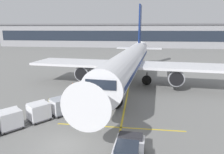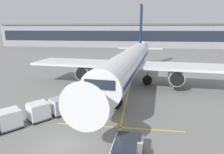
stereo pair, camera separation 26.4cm
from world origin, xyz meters
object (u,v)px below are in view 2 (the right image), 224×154
(baggage_cart_third, at_px, (9,119))
(ground_crew_by_loader, at_px, (86,103))
(safety_cone_wingtip, at_px, (73,85))
(parked_airplane, at_px, (130,62))
(ground_crew_by_carts, at_px, (50,105))
(baggage_cart_lead, at_px, (60,105))
(baggage_cart_second, at_px, (38,111))
(safety_cone_engine_keepout, at_px, (81,81))
(pushback_tug, at_px, (126,153))
(belt_loader, at_px, (86,98))

(baggage_cart_third, distance_m, ground_crew_by_loader, 7.72)
(safety_cone_wingtip, bearing_deg, parked_airplane, 12.69)
(baggage_cart_third, distance_m, ground_crew_by_carts, 4.35)
(ground_crew_by_carts, bearing_deg, baggage_cart_lead, 4.31)
(baggage_cart_second, height_order, ground_crew_by_loader, baggage_cart_second)
(parked_airplane, height_order, baggage_cart_third, parked_airplane)
(baggage_cart_third, relative_size, safety_cone_engine_keepout, 4.13)
(ground_crew_by_carts, relative_size, safety_cone_engine_keepout, 2.73)
(baggage_cart_third, height_order, ground_crew_by_carts, baggage_cart_third)
(parked_airplane, bearing_deg, pushback_tug, -87.17)
(baggage_cart_second, bearing_deg, safety_cone_wingtip, 92.59)
(baggage_cart_lead, bearing_deg, parked_airplane, 62.45)
(belt_loader, distance_m, baggage_cart_second, 5.84)
(belt_loader, height_order, baggage_cart_second, belt_loader)
(belt_loader, distance_m, baggage_cart_lead, 3.51)
(safety_cone_engine_keepout, bearing_deg, baggage_cart_second, -90.27)
(baggage_cart_third, relative_size, pushback_tug, 0.59)
(ground_crew_by_loader, xyz_separation_m, safety_cone_wingtip, (-4.70, 9.55, -0.68))
(safety_cone_engine_keepout, distance_m, safety_cone_wingtip, 2.21)
(parked_airplane, distance_m, ground_crew_by_carts, 15.17)
(belt_loader, bearing_deg, pushback_tug, -61.56)
(belt_loader, height_order, ground_crew_by_loader, belt_loader)
(baggage_cart_second, bearing_deg, safety_cone_engine_keepout, 89.73)
(baggage_cart_third, relative_size, ground_crew_by_loader, 1.51)
(baggage_cart_lead, bearing_deg, belt_loader, 55.30)
(baggage_cart_lead, height_order, safety_cone_wingtip, baggage_cart_lead)
(baggage_cart_second, bearing_deg, parked_airplane, 60.43)
(baggage_cart_third, height_order, safety_cone_wingtip, baggage_cart_third)
(baggage_cart_third, height_order, pushback_tug, baggage_cart_third)
(ground_crew_by_carts, bearing_deg, belt_loader, 43.44)
(baggage_cart_second, distance_m, safety_cone_wingtip, 12.46)
(parked_airplane, distance_m, baggage_cart_lead, 14.55)
(safety_cone_engine_keepout, bearing_deg, belt_loader, -70.57)
(pushback_tug, bearing_deg, safety_cone_engine_keepout, 114.19)
(ground_crew_by_loader, bearing_deg, baggage_cart_lead, -156.11)
(baggage_cart_lead, height_order, pushback_tug, baggage_cart_lead)
(parked_airplane, distance_m, belt_loader, 11.19)
(pushback_tug, height_order, safety_cone_engine_keepout, pushback_tug)
(belt_loader, xyz_separation_m, ground_crew_by_carts, (-3.14, -2.97, 0.08))
(safety_cone_engine_keepout, bearing_deg, safety_cone_wingtip, -106.58)
(pushback_tug, height_order, ground_crew_by_loader, pushback_tug)
(baggage_cart_lead, relative_size, safety_cone_wingtip, 4.01)
(ground_crew_by_loader, bearing_deg, pushback_tug, -59.68)
(parked_airplane, bearing_deg, ground_crew_by_loader, -109.27)
(parked_airplane, height_order, safety_cone_engine_keepout, parked_airplane)
(belt_loader, relative_size, baggage_cart_lead, 1.78)
(safety_cone_engine_keepout, height_order, safety_cone_wingtip, safety_cone_wingtip)
(ground_crew_by_loader, bearing_deg, baggage_cart_third, -139.72)
(baggage_cart_lead, distance_m, baggage_cart_second, 2.34)
(baggage_cart_second, distance_m, ground_crew_by_loader, 5.05)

